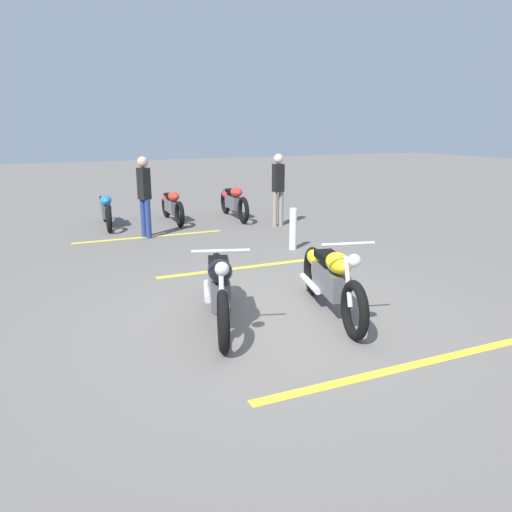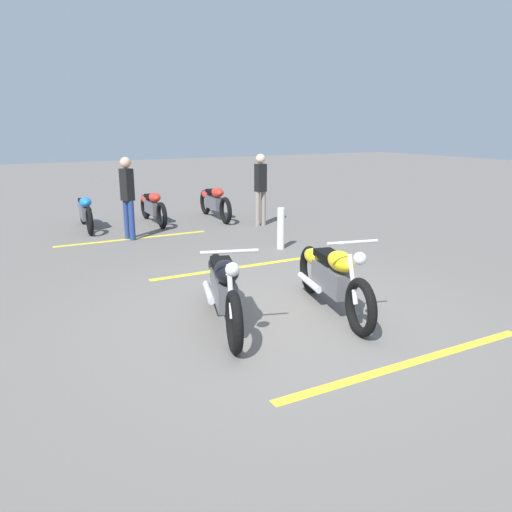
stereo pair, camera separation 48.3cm
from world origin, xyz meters
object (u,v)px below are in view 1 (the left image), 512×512
object	(u,v)px
motorcycle_dark_foreground	(219,285)
motorcycle_row_center	(106,209)
bollard_post	(293,229)
motorcycle_row_left	(172,205)
motorcycle_row_far_left	(233,201)
bystander_secondary	(144,193)
motorcycle_bright_foreground	(330,277)
bystander_near_row	(278,186)

from	to	relation	value
motorcycle_dark_foreground	motorcycle_row_center	bearing A→B (deg)	-158.98
motorcycle_row_center	bollard_post	size ratio (longest dim) A/B	2.56
motorcycle_row_left	bollard_post	xyz separation A→B (m)	(-3.78, -1.31, -0.02)
motorcycle_row_far_left	motorcycle_row_left	xyz separation A→B (m)	(0.18, 1.57, -0.03)
motorcycle_row_center	bystander_secondary	distance (m)	1.78
motorcycle_row_left	motorcycle_row_center	world-z (taller)	motorcycle_row_left
bystander_secondary	motorcycle_bright_foreground	bearing A→B (deg)	80.33
motorcycle_bright_foreground	bollard_post	world-z (taller)	motorcycle_bright_foreground
bystander_secondary	bystander_near_row	bearing A→B (deg)	157.95
bollard_post	motorcycle_row_left	bearing A→B (deg)	19.08
motorcycle_row_far_left	bollard_post	bearing A→B (deg)	1.17
motorcycle_dark_foreground	bollard_post	distance (m)	3.82
motorcycle_dark_foreground	motorcycle_row_far_left	distance (m)	7.01
motorcycle_bright_foreground	motorcycle_row_center	size ratio (longest dim) A/B	1.07
motorcycle_row_far_left	motorcycle_row_left	size ratio (longest dim) A/B	1.06
motorcycle_row_left	motorcycle_row_center	size ratio (longest dim) A/B	1.01
motorcycle_dark_foreground	motorcycle_row_center	world-z (taller)	motorcycle_dark_foreground
motorcycle_bright_foreground	motorcycle_dark_foreground	world-z (taller)	same
motorcycle_bright_foreground	bystander_secondary	distance (m)	5.47
motorcycle_row_far_left	bystander_secondary	bearing A→B (deg)	-56.78
motorcycle_bright_foreground	motorcycle_row_center	xyz separation A→B (m)	(6.94, 1.65, -0.04)
motorcycle_row_left	bollard_post	distance (m)	4.00
bystander_near_row	bystander_secondary	bearing A→B (deg)	84.60
motorcycle_row_left	bollard_post	bearing A→B (deg)	21.65
motorcycle_row_far_left	motorcycle_row_left	world-z (taller)	motorcycle_row_far_left
motorcycle_dark_foreground	motorcycle_row_left	bearing A→B (deg)	-172.48
bystander_near_row	bollard_post	distance (m)	2.41
motorcycle_row_far_left	motorcycle_row_left	bearing A→B (deg)	-91.08
motorcycle_row_center	bollard_post	bearing A→B (deg)	41.80
motorcycle_row_far_left	bystander_near_row	world-z (taller)	bystander_near_row
motorcycle_row_far_left	bystander_near_row	size ratio (longest dim) A/B	1.29
motorcycle_row_far_left	motorcycle_row_center	size ratio (longest dim) A/B	1.07
motorcycle_row_far_left	motorcycle_row_center	xyz separation A→B (m)	(0.25, 3.14, -0.03)
motorcycle_row_left	bollard_post	world-z (taller)	bollard_post
motorcycle_row_left	motorcycle_row_far_left	bearing A→B (deg)	86.07
motorcycle_dark_foreground	bystander_secondary	bearing A→B (deg)	-164.68
bystander_near_row	motorcycle_row_left	bearing A→B (deg)	48.90
motorcycle_row_center	motorcycle_bright_foreground	bearing A→B (deg)	18.43
motorcycle_dark_foreground	bystander_secondary	xyz separation A→B (m)	(5.04, -0.29, 0.49)
bystander_near_row	motorcycle_dark_foreground	bearing A→B (deg)	141.02
bystander_secondary	bollard_post	distance (m)	3.26
bollard_post	motorcycle_row_center	bearing A→B (deg)	36.78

